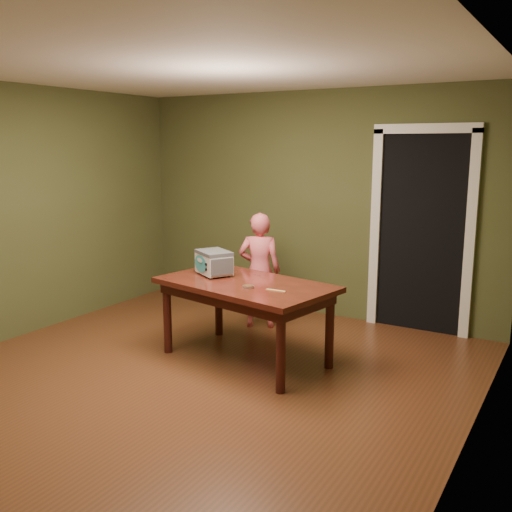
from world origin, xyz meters
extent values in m
plane|color=brown|center=(0.00, 0.00, 0.00)|extent=(5.00, 5.00, 0.00)
cube|color=#47502A|center=(0.00, 2.50, 1.30)|extent=(4.50, 0.02, 2.60)
cube|color=#47502A|center=(2.25, 0.00, 1.30)|extent=(0.02, 5.00, 2.60)
cube|color=white|center=(0.00, 0.00, 2.60)|extent=(4.50, 5.00, 0.02)
cube|color=black|center=(1.30, 2.80, 1.05)|extent=(0.90, 0.60, 2.10)
cube|color=black|center=(1.30, 2.48, 1.05)|extent=(0.90, 0.02, 2.10)
cube|color=white|center=(0.80, 2.47, 1.05)|extent=(0.10, 0.06, 2.20)
cube|color=white|center=(1.80, 2.47, 1.05)|extent=(0.10, 0.06, 2.20)
cube|color=white|center=(1.30, 2.47, 2.15)|extent=(1.10, 0.06, 0.10)
cube|color=#3B140D|center=(0.17, 0.76, 0.72)|extent=(1.74, 1.18, 0.05)
cube|color=#35110D|center=(0.17, 0.76, 0.65)|extent=(1.60, 1.04, 0.10)
cylinder|color=#35110D|center=(-0.58, 0.54, 0.35)|extent=(0.08, 0.08, 0.70)
cylinder|color=#35110D|center=(-0.46, 1.23, 0.35)|extent=(0.08, 0.08, 0.70)
cylinder|color=#35110D|center=(0.79, 0.29, 0.35)|extent=(0.08, 0.08, 0.70)
cylinder|color=#35110D|center=(0.92, 0.97, 0.35)|extent=(0.08, 0.08, 0.70)
cylinder|color=#4C4F54|center=(-0.42, 0.85, 0.76)|extent=(0.02, 0.02, 0.02)
cylinder|color=#4C4F54|center=(-0.33, 1.01, 0.76)|extent=(0.02, 0.02, 0.02)
cylinder|color=#4C4F54|center=(-0.17, 0.70, 0.76)|extent=(0.02, 0.02, 0.02)
cylinder|color=#4C4F54|center=(-0.08, 0.87, 0.76)|extent=(0.02, 0.02, 0.02)
cube|color=silver|center=(-0.25, 0.86, 0.86)|extent=(0.43, 0.39, 0.20)
cube|color=#4C4F54|center=(-0.25, 0.86, 0.97)|extent=(0.44, 0.40, 0.03)
cube|color=#4C4F54|center=(-0.41, 0.95, 0.86)|extent=(0.13, 0.20, 0.15)
cube|color=#4C4F54|center=(-0.09, 0.77, 0.86)|extent=(0.13, 0.20, 0.15)
ellipsoid|color=teal|center=(-0.34, 0.76, 0.86)|extent=(0.23, 0.14, 0.17)
cylinder|color=black|center=(-0.22, 0.69, 0.89)|extent=(0.03, 0.02, 0.02)
cylinder|color=black|center=(-0.22, 0.69, 0.84)|extent=(0.02, 0.02, 0.02)
cylinder|color=silver|center=(0.30, 0.59, 0.76)|extent=(0.10, 0.10, 0.02)
cylinder|color=#50321A|center=(0.30, 0.59, 0.77)|extent=(0.09, 0.09, 0.01)
cube|color=#E4B863|center=(0.56, 0.62, 0.75)|extent=(0.18, 0.03, 0.01)
imported|color=#EE626B|center=(-0.23, 1.69, 0.64)|extent=(0.55, 0.46, 1.27)
camera|label=1|loc=(2.84, -3.56, 1.99)|focal=40.00mm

